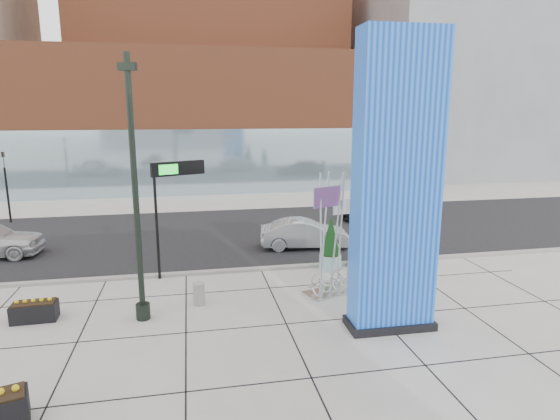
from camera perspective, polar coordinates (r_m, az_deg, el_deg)
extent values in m
plane|color=#9E9991|center=(15.39, -3.75, -12.42)|extent=(160.00, 160.00, 0.00)
cube|color=black|center=(24.80, -6.74, -2.91)|extent=(80.00, 12.00, 0.02)
cube|color=gray|center=(19.06, -5.32, -7.34)|extent=(80.00, 0.30, 0.12)
cube|color=brown|center=(41.01, -7.40, 10.71)|extent=(34.00, 10.00, 11.00)
cube|color=#8CA5B2|center=(36.42, -6.76, 5.85)|extent=(34.00, 0.60, 5.00)
cube|color=slate|center=(53.70, 20.67, 14.09)|extent=(20.00, 18.00, 18.00)
cube|color=blue|center=(13.59, 13.99, 2.84)|extent=(2.38, 0.97, 8.55)
cube|color=black|center=(14.81, 13.16, -13.25)|extent=(2.58, 1.16, 0.24)
cylinder|color=black|center=(14.42, -17.22, 1.98)|extent=(0.18, 0.18, 7.96)
cylinder|color=black|center=(15.48, -16.35, -11.76)|extent=(0.44, 0.44, 0.50)
cube|color=black|center=(14.27, -18.14, 16.29)|extent=(0.54, 0.35, 0.22)
cube|color=silver|center=(17.05, 6.26, -9.86)|extent=(2.13, 1.51, 0.05)
cylinder|color=silver|center=(16.04, 4.53, -3.11)|extent=(0.08, 0.08, 4.37)
cylinder|color=silver|center=(16.42, 5.42, -2.77)|extent=(0.08, 0.08, 4.37)
cylinder|color=silver|center=(16.32, 6.82, -2.90)|extent=(0.08, 0.08, 4.37)
cylinder|color=silver|center=(16.68, 7.83, -2.60)|extent=(0.08, 0.08, 4.37)
cylinder|color=silver|center=(16.40, 9.00, -2.89)|extent=(0.08, 0.08, 4.37)
torus|color=silver|center=(16.66, 4.20, -8.91)|extent=(0.31, 0.77, 0.80)
torus|color=silver|center=(16.93, 5.49, -8.59)|extent=(0.31, 0.77, 0.80)
torus|color=silver|center=(16.90, 7.10, -8.67)|extent=(0.31, 0.77, 0.80)
torus|color=silver|center=(17.19, 8.31, -8.34)|extent=(0.31, 0.77, 0.80)
cube|color=red|center=(16.01, 5.65, 1.65)|extent=(1.07, 0.49, 0.70)
cube|color=silver|center=(16.42, 8.16, 0.29)|extent=(0.86, 0.23, 0.52)
cylinder|color=gray|center=(16.06, -9.85, -10.03)|extent=(0.39, 0.39, 0.76)
cylinder|color=black|center=(18.24, -14.80, -1.54)|extent=(0.11, 0.11, 4.43)
cube|color=black|center=(17.84, -12.10, 4.85)|extent=(2.01, 1.01, 0.53)
cube|color=#19D833|center=(17.74, -13.47, 4.74)|extent=(0.69, 0.31, 0.37)
cylinder|color=#8CBDBA|center=(20.48, 14.77, -5.59)|extent=(0.88, 0.88, 0.62)
cylinder|color=black|center=(20.39, 14.81, -4.76)|extent=(0.81, 0.81, 0.05)
cone|color=black|center=(20.18, 14.93, -2.60)|extent=(0.79, 0.79, 1.59)
cylinder|color=#8CBDBA|center=(19.73, 9.77, -5.86)|extent=(1.04, 1.04, 0.73)
cylinder|color=black|center=(19.62, 9.81, -4.84)|extent=(0.96, 0.96, 0.06)
cone|color=black|center=(19.37, 9.91, -2.18)|extent=(0.94, 0.94, 1.88)
cylinder|color=#8CBDBA|center=(19.33, 6.14, -6.29)|extent=(0.89, 0.89, 0.62)
cylinder|color=black|center=(19.24, 6.16, -5.41)|extent=(0.82, 0.82, 0.05)
cone|color=black|center=(19.01, 6.21, -3.11)|extent=(0.80, 0.80, 1.60)
cube|color=black|center=(16.59, -27.74, -10.93)|extent=(1.33, 0.70, 0.56)
cube|color=black|center=(16.49, -27.84, -9.97)|extent=(1.23, 0.60, 0.06)
imported|color=#9C9EA3|center=(22.02, 3.01, -2.95)|extent=(4.29, 1.98, 1.36)
imported|color=black|center=(28.52, 12.21, 0.32)|extent=(5.22, 2.94, 1.43)
cylinder|color=black|center=(31.05, -30.26, 1.55)|extent=(0.12, 0.12, 3.20)
imported|color=black|center=(30.80, -30.66, 5.30)|extent=(0.15, 0.18, 0.90)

